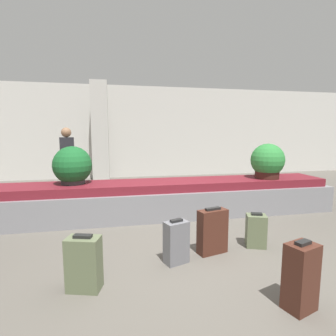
% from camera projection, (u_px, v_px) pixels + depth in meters
% --- Properties ---
extents(ground_plane, '(18.00, 18.00, 0.00)m').
position_uv_depth(ground_plane, '(195.00, 255.00, 3.38)').
color(ground_plane, '#59544C').
extents(back_wall, '(18.00, 0.06, 3.20)m').
position_uv_depth(back_wall, '(142.00, 132.00, 9.34)').
color(back_wall, beige).
rests_on(back_wall, ground_plane).
extents(carousel, '(6.50, 0.96, 0.66)m').
position_uv_depth(carousel, '(168.00, 199.00, 5.01)').
color(carousel, gray).
rests_on(carousel, ground_plane).
extents(pillar, '(0.52, 0.52, 3.20)m').
position_uv_depth(pillar, '(100.00, 132.00, 8.46)').
color(pillar, beige).
rests_on(pillar, ground_plane).
extents(suitcase_0, '(0.31, 0.27, 0.63)m').
position_uv_depth(suitcase_0, '(301.00, 277.00, 2.30)').
color(suitcase_0, '#472319').
rests_on(suitcase_0, ground_plane).
extents(suitcase_1, '(0.37, 0.28, 0.57)m').
position_uv_depth(suitcase_1, '(84.00, 263.00, 2.60)').
color(suitcase_1, '#5B6647').
rests_on(suitcase_1, ground_plane).
extents(suitcase_2, '(0.32, 0.26, 0.54)m').
position_uv_depth(suitcase_2, '(176.00, 242.00, 3.14)').
color(suitcase_2, slate).
rests_on(suitcase_2, ground_plane).
extents(suitcase_3, '(0.31, 0.28, 0.48)m').
position_uv_depth(suitcase_3, '(256.00, 231.00, 3.60)').
color(suitcase_3, '#5B6647').
rests_on(suitcase_3, ground_plane).
extents(suitcase_4, '(0.42, 0.25, 0.61)m').
position_uv_depth(suitcase_4, '(212.00, 231.00, 3.40)').
color(suitcase_4, '#472319').
rests_on(suitcase_4, ground_plane).
extents(potted_plant_0, '(0.68, 0.68, 0.68)m').
position_uv_depth(potted_plant_0, '(72.00, 166.00, 4.65)').
color(potted_plant_0, '#2D2D2D').
rests_on(potted_plant_0, carousel).
extents(potted_plant_1, '(0.66, 0.66, 0.70)m').
position_uv_depth(potted_plant_1, '(267.00, 162.00, 5.23)').
color(potted_plant_1, '#381914').
rests_on(potted_plant_1, carousel).
extents(traveler_0, '(0.35, 0.25, 1.70)m').
position_uv_depth(traveler_0, '(67.00, 155.00, 6.44)').
color(traveler_0, '#282833').
rests_on(traveler_0, ground_plane).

